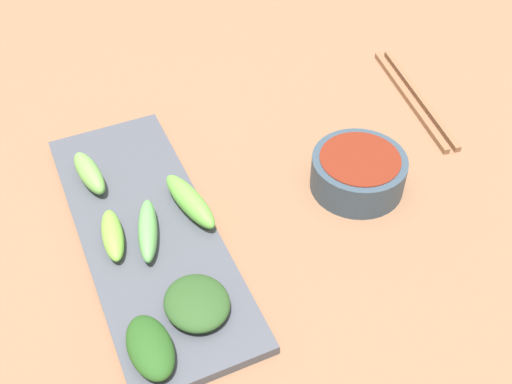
% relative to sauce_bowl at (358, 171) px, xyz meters
% --- Properties ---
extents(tabletop, '(2.10, 2.10, 0.02)m').
position_rel_sauce_bowl_xyz_m(tabletop, '(0.12, -0.03, -0.04)').
color(tabletop, '#885F43').
rests_on(tabletop, ground).
extents(sauce_bowl, '(0.11, 0.11, 0.05)m').
position_rel_sauce_bowl_xyz_m(sauce_bowl, '(0.00, 0.00, 0.00)').
color(sauce_bowl, '#334453').
rests_on(sauce_bowl, tabletop).
extents(serving_plate, '(0.14, 0.39, 0.01)m').
position_rel_sauce_bowl_xyz_m(serving_plate, '(0.25, -0.03, -0.02)').
color(serving_plate, '#484B55').
rests_on(serving_plate, tabletop).
extents(broccoli_stalk_0, '(0.04, 0.10, 0.03)m').
position_rel_sauce_bowl_xyz_m(broccoli_stalk_0, '(0.20, -0.03, 0.00)').
color(broccoli_stalk_0, '#68B442').
rests_on(broccoli_stalk_0, serving_plate).
extents(broccoli_stalk_1, '(0.05, 0.09, 0.03)m').
position_rel_sauce_bowl_xyz_m(broccoli_stalk_1, '(0.25, -0.01, -0.00)').
color(broccoli_stalk_1, '#63AC58').
rests_on(broccoli_stalk_1, serving_plate).
extents(broccoli_leafy_2, '(0.07, 0.08, 0.02)m').
position_rel_sauce_bowl_xyz_m(broccoli_leafy_2, '(0.24, 0.10, -0.00)').
color(broccoli_leafy_2, '#2C4F23').
rests_on(broccoli_leafy_2, serving_plate).
extents(broccoli_leafy_3, '(0.04, 0.07, 0.02)m').
position_rel_sauce_bowl_xyz_m(broccoli_leafy_3, '(0.30, 0.13, -0.00)').
color(broccoli_leafy_3, '#27531D').
rests_on(broccoli_leafy_3, serving_plate).
extents(broccoli_stalk_4, '(0.03, 0.08, 0.02)m').
position_rel_sauce_bowl_xyz_m(broccoli_stalk_4, '(0.29, -0.02, -0.00)').
color(broccoli_stalk_4, '#77BC40').
rests_on(broccoli_stalk_4, serving_plate).
extents(broccoli_stalk_5, '(0.03, 0.08, 0.03)m').
position_rel_sauce_bowl_xyz_m(broccoli_stalk_5, '(0.29, -0.12, 0.00)').
color(broccoli_stalk_5, '#71B74F').
rests_on(broccoli_stalk_5, serving_plate).
extents(chopsticks, '(0.06, 0.23, 0.01)m').
position_rel_sauce_bowl_xyz_m(chopsticks, '(-0.16, -0.11, -0.02)').
color(chopsticks, brown).
rests_on(chopsticks, tabletop).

